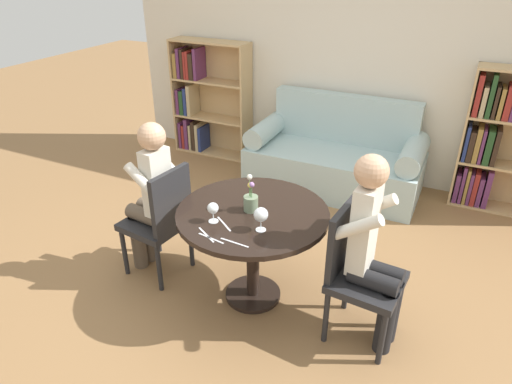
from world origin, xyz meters
TOP-DOWN VIEW (x-y plane):
  - ground_plane at (0.00, 0.00)m, footprint 16.00×16.00m
  - back_wall at (0.00, 2.37)m, footprint 5.20×0.05m
  - round_table at (0.00, 0.00)m, footprint 1.01×1.01m
  - couch at (0.00, 1.94)m, footprint 1.74×0.80m
  - bookshelf_left at (-1.74, 2.21)m, footprint 0.94×0.28m
  - bookshelf_right at (1.48, 2.21)m, footprint 0.94×0.28m
  - chair_left at (-0.72, -0.05)m, footprint 0.47×0.47m
  - chair_right at (0.72, -0.02)m, footprint 0.45×0.45m
  - person_left at (-0.81, -0.03)m, footprint 0.44×0.37m
  - person_right at (0.81, -0.03)m, footprint 0.44×0.36m
  - wine_glass_left at (-0.17, -0.22)m, footprint 0.07×0.07m
  - wine_glass_right at (0.14, -0.18)m, footprint 0.09×0.09m
  - flower_vase at (-0.02, 0.01)m, footprint 0.10×0.10m
  - knife_left_setting at (0.06, -0.37)m, footprint 0.19×0.02m
  - fork_left_setting at (-0.09, -0.22)m, footprint 0.16×0.12m
  - knife_right_setting at (-0.08, -0.40)m, footprint 0.19×0.04m
  - fork_right_setting at (-0.13, -0.37)m, footprint 0.17×0.11m

SIDE VIEW (x-z plane):
  - ground_plane at x=0.00m, z-range 0.00..0.00m
  - couch at x=0.00m, z-range -0.15..0.77m
  - chair_left at x=-0.72m, z-range 0.04..0.94m
  - chair_right at x=0.72m, z-range 0.04..0.94m
  - round_table at x=0.00m, z-range 0.23..0.94m
  - person_left at x=-0.81m, z-range 0.03..1.26m
  - bookshelf_left at x=-1.74m, z-range -0.02..1.32m
  - bookshelf_right at x=1.48m, z-range -0.02..1.33m
  - person_right at x=0.81m, z-range 0.03..1.30m
  - knife_left_setting at x=0.06m, z-range 0.71..0.72m
  - fork_left_setting at x=-0.09m, z-range 0.71..0.72m
  - knife_right_setting at x=-0.08m, z-range 0.71..0.72m
  - fork_right_setting at x=-0.13m, z-range 0.71..0.72m
  - flower_vase at x=-0.02m, z-range 0.66..0.91m
  - wine_glass_left at x=-0.17m, z-range 0.74..0.87m
  - wine_glass_right at x=0.14m, z-range 0.74..0.90m
  - back_wall at x=0.00m, z-range 0.00..2.70m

